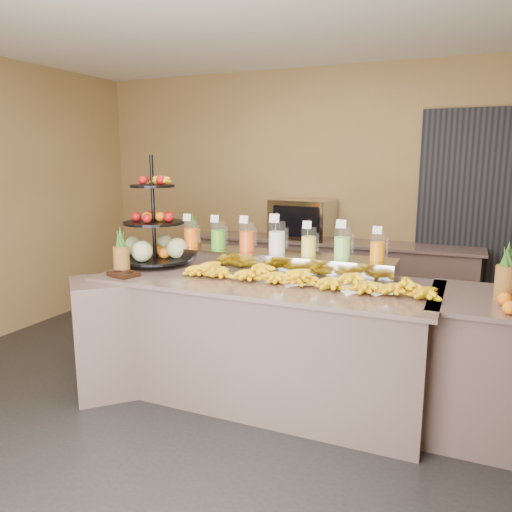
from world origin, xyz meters
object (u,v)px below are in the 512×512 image
Objects in this scene: condiment_caddy at (124,274)px; oven_warmer at (303,219)px; fruit_stand at (159,237)px; pitcher_tray at (277,262)px; banana_heap at (304,275)px.

oven_warmer is at bearing 73.57° from condiment_caddy.
pitcher_tray is at bearing -4.72° from fruit_stand.
banana_heap reaches higher than pitcher_tray.
banana_heap is 2.14× the size of fruit_stand.
pitcher_tray is 1.02m from fruit_stand.
banana_heap is 1.35m from fruit_stand.
fruit_stand reaches higher than oven_warmer.
oven_warmer is (0.67, 2.28, 0.20)m from condiment_caddy.
condiment_caddy is 2.39m from oven_warmer.
fruit_stand is 1.94m from oven_warmer.
oven_warmer is (0.66, 1.82, -0.01)m from fruit_stand.
banana_heap is 2.10m from oven_warmer.
banana_heap is at bearing -43.94° from pitcher_tray.
fruit_stand reaches higher than pitcher_tray.
condiment_caddy is at bearing -148.70° from pitcher_tray.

